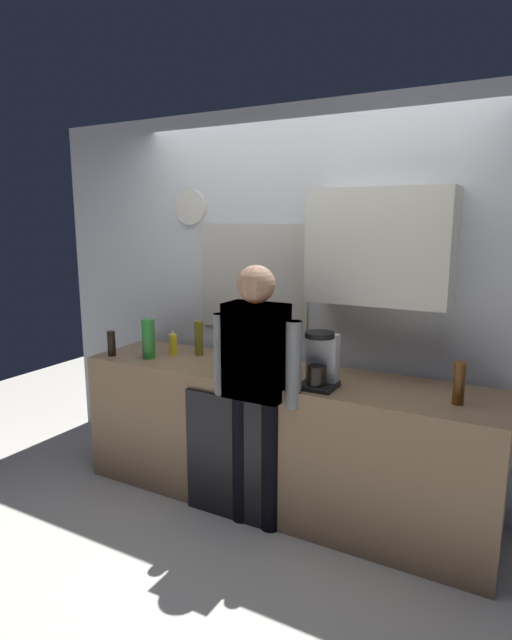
# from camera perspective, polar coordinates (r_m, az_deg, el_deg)

# --- Properties ---
(ground_plane) EXTENTS (8.00, 8.00, 0.00)m
(ground_plane) POSITION_cam_1_polar(r_m,az_deg,el_deg) (3.44, 0.00, -21.48)
(ground_plane) COLOR silver
(kitchen_counter) EXTENTS (2.71, 0.64, 0.89)m
(kitchen_counter) POSITION_cam_1_polar(r_m,az_deg,el_deg) (3.47, 2.44, -12.87)
(kitchen_counter) COLOR #937251
(kitchen_counter) RESTS_ON ground_plane
(dishwasher_panel) EXTENTS (0.56, 0.02, 0.80)m
(dishwasher_panel) POSITION_cam_1_polar(r_m,az_deg,el_deg) (3.31, -3.47, -14.92)
(dishwasher_panel) COLOR black
(dishwasher_panel) RESTS_ON ground_plane
(back_wall_assembly) EXTENTS (4.31, 0.42, 2.60)m
(back_wall_assembly) POSITION_cam_1_polar(r_m,az_deg,el_deg) (3.54, 6.41, 2.96)
(back_wall_assembly) COLOR silver
(back_wall_assembly) RESTS_ON ground_plane
(coffee_maker) EXTENTS (0.20, 0.20, 0.33)m
(coffee_maker) POSITION_cam_1_polar(r_m,az_deg,el_deg) (3.02, 7.16, -4.65)
(coffee_maker) COLOR black
(coffee_maker) RESTS_ON kitchen_counter
(bottle_olive_oil) EXTENTS (0.06, 0.06, 0.25)m
(bottle_olive_oil) POSITION_cam_1_polar(r_m,az_deg,el_deg) (3.72, -6.33, -2.00)
(bottle_olive_oil) COLOR olive
(bottle_olive_oil) RESTS_ON kitchen_counter
(bottle_clear_soda) EXTENTS (0.09, 0.09, 0.28)m
(bottle_clear_soda) POSITION_cam_1_polar(r_m,az_deg,el_deg) (3.69, -11.77, -2.03)
(bottle_clear_soda) COLOR #2D8C33
(bottle_clear_soda) RESTS_ON kitchen_counter
(bottle_green_wine) EXTENTS (0.07, 0.07, 0.30)m
(bottle_green_wine) POSITION_cam_1_polar(r_m,az_deg,el_deg) (3.39, -1.88, -2.77)
(bottle_green_wine) COLOR #195923
(bottle_green_wine) RESTS_ON kitchen_counter
(bottle_dark_sauce) EXTENTS (0.06, 0.06, 0.18)m
(bottle_dark_sauce) POSITION_cam_1_polar(r_m,az_deg,el_deg) (3.83, -15.65, -2.50)
(bottle_dark_sauce) COLOR black
(bottle_dark_sauce) RESTS_ON kitchen_counter
(bottle_amber_beer) EXTENTS (0.06, 0.06, 0.23)m
(bottle_amber_beer) POSITION_cam_1_polar(r_m,az_deg,el_deg) (2.93, 21.49, -6.49)
(bottle_amber_beer) COLOR brown
(bottle_amber_beer) RESTS_ON kitchen_counter
(cup_yellow_cup) EXTENTS (0.07, 0.07, 0.08)m
(cup_yellow_cup) POSITION_cam_1_polar(r_m,az_deg,el_deg) (3.30, -2.04, -5.11)
(cup_yellow_cup) COLOR yellow
(cup_yellow_cup) RESTS_ON kitchen_counter
(mixing_bowl) EXTENTS (0.22, 0.22, 0.08)m
(mixing_bowl) POSITION_cam_1_polar(r_m,az_deg,el_deg) (3.60, -1.43, -3.75)
(mixing_bowl) COLOR white
(mixing_bowl) RESTS_ON kitchen_counter
(dish_soap) EXTENTS (0.06, 0.06, 0.18)m
(dish_soap) POSITION_cam_1_polar(r_m,az_deg,el_deg) (3.77, -9.15, -2.63)
(dish_soap) COLOR yellow
(dish_soap) RESTS_ON kitchen_counter
(storage_canister) EXTENTS (0.14, 0.14, 0.17)m
(storage_canister) POSITION_cam_1_polar(r_m,az_deg,el_deg) (3.07, 1.84, -5.50)
(storage_canister) COLOR silver
(storage_canister) RESTS_ON kitchen_counter
(person_at_sink) EXTENTS (0.57, 0.22, 1.60)m
(person_at_sink) POSITION_cam_1_polar(r_m,az_deg,el_deg) (3.04, 0.00, -6.22)
(person_at_sink) COLOR black
(person_at_sink) RESTS_ON ground_plane
(person_guest) EXTENTS (0.57, 0.22, 1.60)m
(person_guest) POSITION_cam_1_polar(r_m,az_deg,el_deg) (3.04, 0.00, -6.22)
(person_guest) COLOR black
(person_guest) RESTS_ON ground_plane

